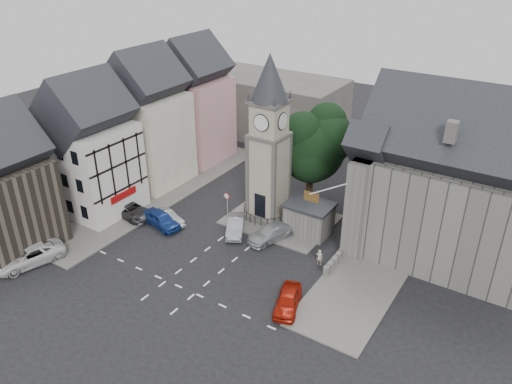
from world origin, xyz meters
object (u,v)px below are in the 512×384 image
Objects in this scene: pedestrian at (319,257)px; car_west_blue at (162,219)px; stone_shelter at (309,218)px; clock_tower at (269,141)px; car_east_red at (288,300)px.

car_west_blue is at bearing -2.11° from pedestrian.
stone_shelter reaches higher than pedestrian.
clock_tower is 12.84m from car_west_blue.
stone_shelter is 14.17m from car_west_blue.
car_east_red is at bearing -90.58° from car_west_blue.
car_west_blue is at bearing -151.53° from stone_shelter.
car_west_blue is 15.85m from pedestrian.
car_west_blue reaches higher than car_east_red.
clock_tower is at bearing -41.66° from pedestrian.
car_west_blue is 3.02× the size of pedestrian.
clock_tower is 3.61× the size of car_west_blue.
car_west_blue is 1.07× the size of car_east_red.
stone_shelter reaches higher than car_east_red.
car_east_red is at bearing -52.28° from clock_tower.
car_east_red is 2.83× the size of pedestrian.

